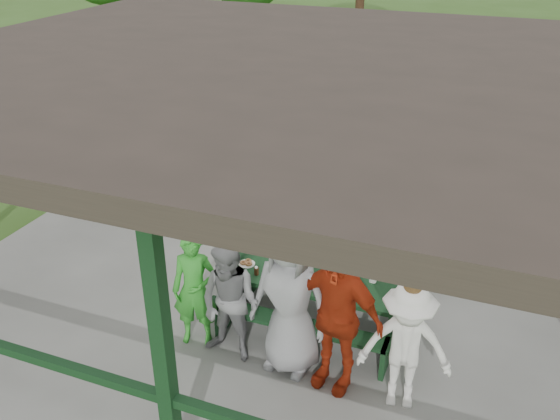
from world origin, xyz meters
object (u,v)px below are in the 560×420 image
at_px(contestant_grey_left, 230,303).
at_px(picnic_table_near, 314,297).
at_px(farm_trailer, 340,81).
at_px(contestant_red, 336,315).
at_px(spectator_lblue, 327,181).
at_px(picnic_table_far, 346,225).
at_px(contestant_white_fedora, 405,347).
at_px(contestant_green, 195,290).
at_px(contestant_grey_mid, 290,298).
at_px(spectator_blue, 264,152).
at_px(pickup_truck, 431,104).
at_px(spectator_grey, 419,195).

bearing_deg(contestant_grey_left, picnic_table_near, 56.50).
distance_m(picnic_table_near, farm_trailer, 10.51).
relative_size(contestant_red, spectator_lblue, 1.30).
relative_size(picnic_table_near, farm_trailer, 0.68).
bearing_deg(picnic_table_far, contestant_grey_left, -102.17).
height_order(picnic_table_near, contestant_white_fedora, contestant_white_fedora).
distance_m(picnic_table_near, spectator_lblue, 3.10).
xyz_separation_m(contestant_green, contestant_white_fedora, (2.62, -0.13, 0.01)).
distance_m(contestant_grey_mid, spectator_blue, 4.80).
bearing_deg(picnic_table_far, contestant_white_fedora, -63.57).
bearing_deg(pickup_truck, spectator_blue, 172.89).
bearing_deg(spectator_lblue, contestant_grey_mid, 88.49).
bearing_deg(picnic_table_far, contestant_green, -112.41).
relative_size(contestant_green, contestant_white_fedora, 0.96).
relative_size(contestant_grey_mid, contestant_white_fedora, 1.20).
bearing_deg(contestant_red, spectator_blue, 131.98).
relative_size(spectator_blue, farm_trailer, 0.48).
relative_size(contestant_grey_left, contestant_grey_mid, 0.81).
xyz_separation_m(spectator_blue, spectator_grey, (3.02, -0.74, -0.05)).
height_order(picnic_table_far, spectator_grey, spectator_grey).
relative_size(contestant_grey_mid, pickup_truck, 0.33).
bearing_deg(contestant_grey_mid, farm_trailer, 109.04).
xyz_separation_m(pickup_truck, farm_trailer, (-2.84, 1.93, -0.20)).
bearing_deg(contestant_red, contestant_green, -172.43).
distance_m(picnic_table_far, contestant_grey_left, 2.99).
bearing_deg(contestant_grey_left, farm_trailer, 105.56).
relative_size(contestant_green, contestant_red, 0.81).
bearing_deg(pickup_truck, contestant_white_fedora, -153.44).
relative_size(picnic_table_near, contestant_red, 1.31).
bearing_deg(contestant_white_fedora, pickup_truck, 86.45).
distance_m(contestant_green, farm_trailer, 11.07).
relative_size(contestant_green, spectator_lblue, 1.06).
xyz_separation_m(contestant_grey_left, contestant_grey_mid, (0.72, 0.11, 0.19)).
height_order(picnic_table_far, contestant_grey_left, contestant_grey_left).
bearing_deg(spectator_blue, contestant_grey_left, 88.38).
bearing_deg(picnic_table_near, picnic_table_far, 93.56).
height_order(contestant_grey_left, spectator_lblue, contestant_grey_left).
xyz_separation_m(picnic_table_near, spectator_grey, (0.86, 2.77, 0.37)).
bearing_deg(contestant_grey_mid, contestant_green, -173.79).
bearing_deg(picnic_table_near, spectator_blue, 121.64).
xyz_separation_m(picnic_table_near, spectator_blue, (-2.16, 3.51, 0.41)).
height_order(picnic_table_near, picnic_table_far, same).
bearing_deg(pickup_truck, contestant_grey_mid, -161.95).
xyz_separation_m(contestant_grey_mid, farm_trailer, (-2.56, 10.99, -0.44)).
bearing_deg(contestant_grey_mid, contestant_white_fedora, 0.14).
bearing_deg(farm_trailer, contestant_green, -93.85).
distance_m(contestant_white_fedora, spectator_blue, 5.65).
relative_size(contestant_white_fedora, spectator_blue, 0.91).
relative_size(picnic_table_far, spectator_blue, 1.61).
xyz_separation_m(contestant_green, pickup_truck, (1.53, 9.06, -0.05)).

